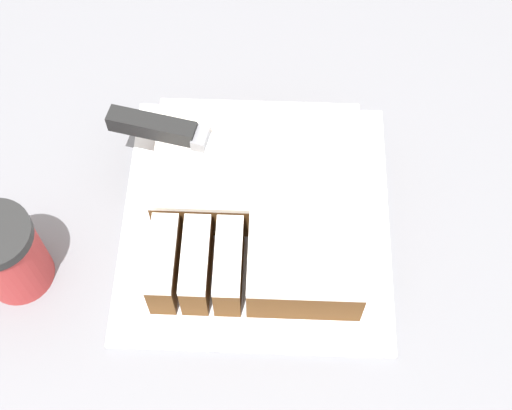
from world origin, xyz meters
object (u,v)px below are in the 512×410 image
Objects in this scene: cake_board at (256,219)px; coffee_cup at (7,254)px; cake at (259,202)px; knife at (180,133)px.

coffee_cup is (-0.26, -0.08, 0.05)m from cake_board.
cake is at bearing 17.22° from coffee_cup.
cake is at bearing 46.82° from cake_board.
cake is 0.88× the size of knife.
cake is at bearing -22.69° from knife.
cake is 0.12m from knife.
coffee_cup is at bearing -163.29° from cake_board.
cake_board is 1.15× the size of knife.
coffee_cup is (-0.17, -0.14, -0.02)m from knife.
cake_board is at bearing -25.22° from knife.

